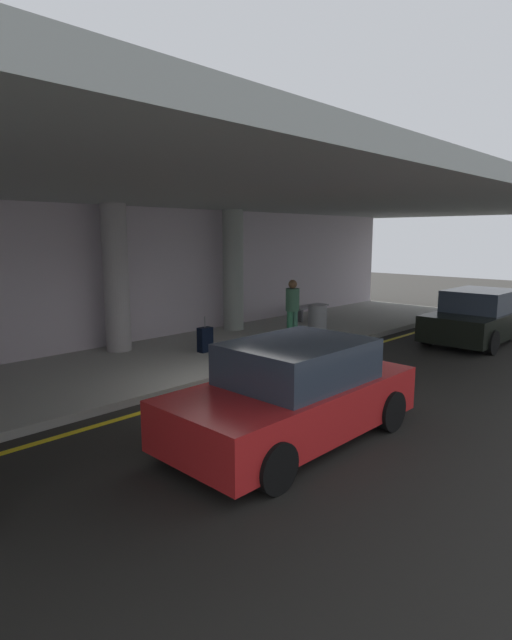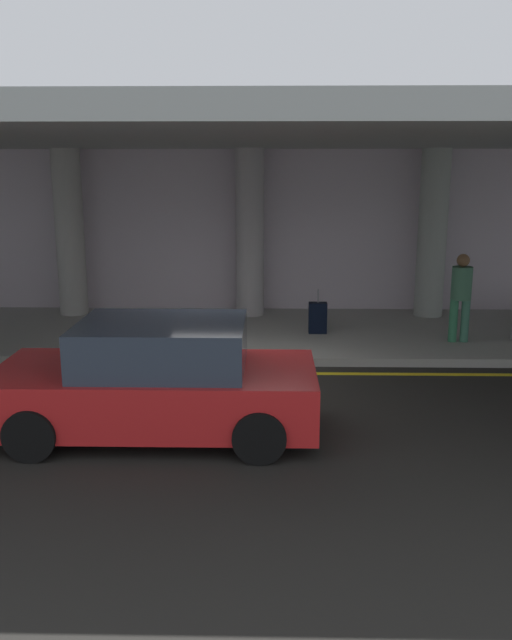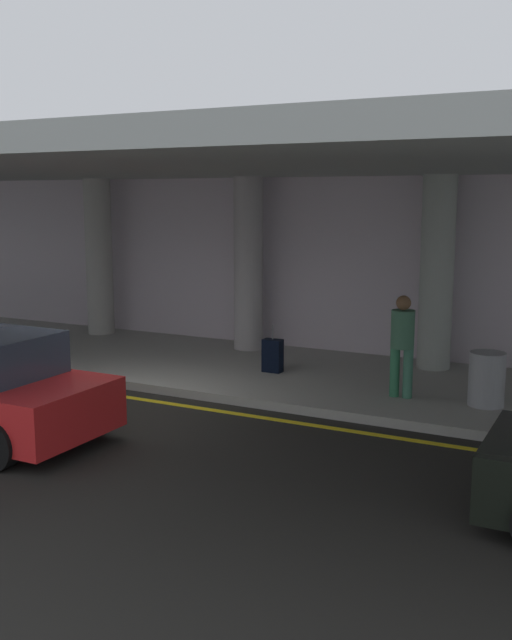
# 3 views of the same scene
# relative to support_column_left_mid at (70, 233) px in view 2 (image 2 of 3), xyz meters

# --- Properties ---
(ground_plane) EXTENTS (60.00, 60.00, 0.00)m
(ground_plane) POSITION_rel_support_column_left_mid_xyz_m (4.00, -4.56, -1.97)
(ground_plane) COLOR black
(sidewalk) EXTENTS (26.00, 4.20, 0.15)m
(sidewalk) POSITION_rel_support_column_left_mid_xyz_m (4.00, -1.46, -1.90)
(sidewalk) COLOR gray
(sidewalk) RESTS_ON ground
(lane_stripe_yellow) EXTENTS (26.00, 0.14, 0.01)m
(lane_stripe_yellow) POSITION_rel_support_column_left_mid_xyz_m (4.00, -3.97, -1.97)
(lane_stripe_yellow) COLOR yellow
(lane_stripe_yellow) RESTS_ON ground
(support_column_left_mid) EXTENTS (0.63, 0.63, 3.65)m
(support_column_left_mid) POSITION_rel_support_column_left_mid_xyz_m (0.00, 0.00, 0.00)
(support_column_left_mid) COLOR #9C9A94
(support_column_left_mid) RESTS_ON sidewalk
(support_column_center) EXTENTS (0.63, 0.63, 3.65)m
(support_column_center) POSITION_rel_support_column_left_mid_xyz_m (4.00, 0.00, 0.00)
(support_column_center) COLOR #9A9595
(support_column_center) RESTS_ON sidewalk
(support_column_right_mid) EXTENTS (0.63, 0.63, 3.65)m
(support_column_right_mid) POSITION_rel_support_column_left_mid_xyz_m (8.00, 0.00, 0.00)
(support_column_right_mid) COLOR gray
(support_column_right_mid) RESTS_ON sidewalk
(ceiling_overhang) EXTENTS (28.00, 13.20, 0.30)m
(ceiling_overhang) POSITION_rel_support_column_left_mid_xyz_m (4.00, -1.96, 1.97)
(ceiling_overhang) COLOR #979E9A
(ceiling_overhang) RESTS_ON support_column_far_left
(terminal_back_wall) EXTENTS (26.00, 0.30, 3.80)m
(terminal_back_wall) POSITION_rel_support_column_left_mid_xyz_m (4.00, 0.79, -0.07)
(terminal_back_wall) COLOR #BCAFB9
(terminal_back_wall) RESTS_ON ground
(car_red) EXTENTS (4.10, 1.92, 1.50)m
(car_red) POSITION_rel_support_column_left_mid_xyz_m (3.01, -6.60, -1.26)
(car_red) COLOR red
(car_red) RESTS_ON ground
(traveler_with_luggage) EXTENTS (0.38, 0.38, 1.68)m
(traveler_with_luggage) POSITION_rel_support_column_left_mid_xyz_m (8.04, -2.34, -0.86)
(traveler_with_luggage) COLOR #2C6E4A
(traveler_with_luggage) RESTS_ON sidewalk
(suitcase_upright_primary) EXTENTS (0.36, 0.22, 0.90)m
(suitcase_upright_primary) POSITION_rel_support_column_left_mid_xyz_m (5.41, -1.71, -1.51)
(suitcase_upright_primary) COLOR black
(suitcase_upright_primary) RESTS_ON sidewalk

